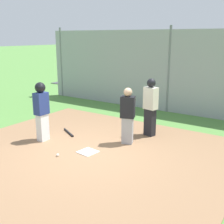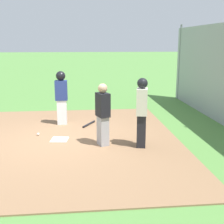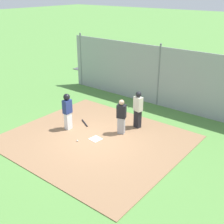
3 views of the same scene
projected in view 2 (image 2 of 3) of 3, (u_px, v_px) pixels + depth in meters
name	position (u px, v px, depth m)	size (l,w,h in m)	color
ground_plane	(60.00, 141.00, 8.19)	(140.00, 140.00, 0.00)	#51843D
dirt_infield	(60.00, 140.00, 8.19)	(7.20, 6.40, 0.03)	#896647
home_plate	(60.00, 140.00, 8.18)	(0.44, 0.44, 0.02)	white
catcher	(103.00, 114.00, 7.61)	(0.45, 0.37, 1.58)	#9E9EA3
umpire	(142.00, 111.00, 7.47)	(0.43, 0.34, 1.73)	black
runner	(61.00, 94.00, 9.54)	(0.29, 0.38, 1.69)	silver
baseball_bat	(89.00, 124.00, 9.64)	(0.06, 0.06, 0.78)	black
baseball	(38.00, 134.00, 8.56)	(0.07, 0.07, 0.07)	white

